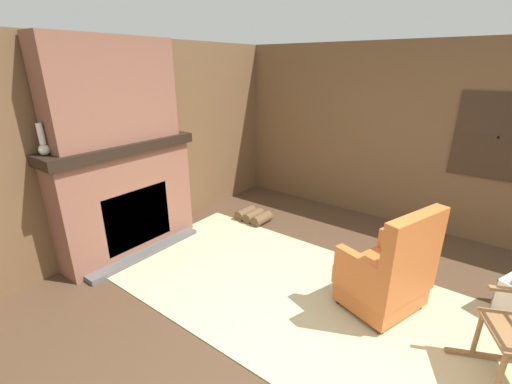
# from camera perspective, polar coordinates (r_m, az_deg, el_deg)

# --- Properties ---
(ground_plane) EXTENTS (14.00, 14.00, 0.00)m
(ground_plane) POSITION_cam_1_polar(r_m,az_deg,el_deg) (3.09, 10.95, -23.54)
(ground_plane) COLOR #4C3523
(wood_panel_wall_left) EXTENTS (0.06, 6.09, 2.43)m
(wood_panel_wall_left) POSITION_cam_1_polar(r_m,az_deg,el_deg) (4.29, -23.16, 6.54)
(wood_panel_wall_left) COLOR brown
(wood_panel_wall_left) RESTS_ON ground
(wood_panel_wall_back) EXTENTS (6.09, 0.09, 2.43)m
(wood_panel_wall_back) POSITION_cam_1_polar(r_m,az_deg,el_deg) (4.99, 26.78, 7.80)
(wood_panel_wall_back) COLOR brown
(wood_panel_wall_back) RESTS_ON ground
(fireplace_hearth) EXTENTS (0.58, 1.71, 1.33)m
(fireplace_hearth) POSITION_cam_1_polar(r_m,az_deg,el_deg) (4.26, -20.57, -1.06)
(fireplace_hearth) COLOR brown
(fireplace_hearth) RESTS_ON ground
(chimney_breast) EXTENTS (0.33, 1.42, 1.08)m
(chimney_breast) POSITION_cam_1_polar(r_m,az_deg,el_deg) (4.02, -22.87, 15.23)
(chimney_breast) COLOR brown
(chimney_breast) RESTS_ON fireplace_hearth
(area_rug) EXTENTS (3.97, 1.96, 0.01)m
(area_rug) POSITION_cam_1_polar(r_m,az_deg,el_deg) (3.53, 6.84, -16.65)
(area_rug) COLOR #C6B789
(area_rug) RESTS_ON ground
(armchair) EXTENTS (0.78, 0.85, 1.03)m
(armchair) POSITION_cam_1_polar(r_m,az_deg,el_deg) (3.34, 21.16, -12.74)
(armchair) COLOR #C6662D
(armchair) RESTS_ON ground
(firewood_stack) EXTENTS (0.48, 0.35, 0.15)m
(firewood_stack) POSITION_cam_1_polar(r_m,az_deg,el_deg) (4.95, -0.43, -4.01)
(firewood_stack) COLOR brown
(firewood_stack) RESTS_ON ground
(oil_lamp_vase) EXTENTS (0.10, 0.10, 0.30)m
(oil_lamp_vase) POSITION_cam_1_polar(r_m,az_deg,el_deg) (3.78, -31.97, 6.80)
(oil_lamp_vase) COLOR silver
(oil_lamp_vase) RESTS_ON fireplace_hearth
(storage_case) EXTENTS (0.17, 0.27, 0.15)m
(storage_case) POSITION_cam_1_polar(r_m,az_deg,el_deg) (4.30, -18.06, 9.76)
(storage_case) COLOR black
(storage_case) RESTS_ON fireplace_hearth
(decorative_plate_on_mantel) EXTENTS (0.08, 0.30, 0.30)m
(decorative_plate_on_mantel) POSITION_cam_1_polar(r_m,az_deg,el_deg) (4.12, -22.25, 9.84)
(decorative_plate_on_mantel) COLOR gold
(decorative_plate_on_mantel) RESTS_ON fireplace_hearth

